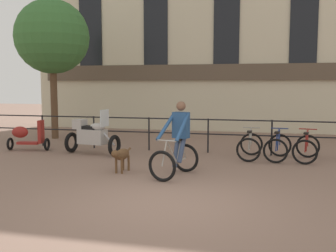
{
  "coord_description": "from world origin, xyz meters",
  "views": [
    {
      "loc": [
        1.61,
        -6.6,
        2.1
      ],
      "look_at": [
        -0.69,
        2.86,
        1.05
      ],
      "focal_mm": 42.0,
      "sensor_mm": 36.0,
      "label": 1
    }
  ],
  "objects_px": {
    "parked_bicycle_near_lamp": "(250,146)",
    "parked_bicycle_mid_left": "(278,147)",
    "cyclist_with_bike": "(177,143)",
    "parked_bicycle_mid_right": "(306,148)",
    "dog": "(121,155)",
    "parked_scooter": "(27,136)",
    "parked_motorcycle": "(92,135)"
  },
  "relations": [
    {
      "from": "cyclist_with_bike",
      "to": "parked_bicycle_near_lamp",
      "type": "xyz_separation_m",
      "value": [
        1.56,
        2.47,
        -0.41
      ]
    },
    {
      "from": "dog",
      "to": "parked_scooter",
      "type": "bearing_deg",
      "value": 157.3
    },
    {
      "from": "parked_bicycle_near_lamp",
      "to": "parked_bicycle_mid_left",
      "type": "distance_m",
      "value": 0.75
    },
    {
      "from": "dog",
      "to": "parked_bicycle_near_lamp",
      "type": "xyz_separation_m",
      "value": [
        2.91,
        2.49,
        -0.05
      ]
    },
    {
      "from": "parked_bicycle_mid_right",
      "to": "parked_scooter",
      "type": "xyz_separation_m",
      "value": [
        -8.41,
        -0.25,
        0.1
      ]
    },
    {
      "from": "cyclist_with_bike",
      "to": "dog",
      "type": "height_order",
      "value": "cyclist_with_bike"
    },
    {
      "from": "parked_bicycle_mid_right",
      "to": "parked_bicycle_mid_left",
      "type": "bearing_deg",
      "value": 9.92
    },
    {
      "from": "dog",
      "to": "parked_scooter",
      "type": "distance_m",
      "value": 4.58
    },
    {
      "from": "dog",
      "to": "parked_motorcycle",
      "type": "xyz_separation_m",
      "value": [
        -1.71,
        2.1,
        0.15
      ]
    },
    {
      "from": "parked_motorcycle",
      "to": "parked_scooter",
      "type": "relative_size",
      "value": 1.3
    },
    {
      "from": "parked_scooter",
      "to": "parked_motorcycle",
      "type": "bearing_deg",
      "value": -102.71
    },
    {
      "from": "cyclist_with_bike",
      "to": "parked_motorcycle",
      "type": "relative_size",
      "value": 0.99
    },
    {
      "from": "parked_motorcycle",
      "to": "parked_bicycle_near_lamp",
      "type": "xyz_separation_m",
      "value": [
        4.63,
        0.39,
        -0.2
      ]
    },
    {
      "from": "parked_motorcycle",
      "to": "parked_bicycle_near_lamp",
      "type": "bearing_deg",
      "value": -75.54
    },
    {
      "from": "cyclist_with_bike",
      "to": "dog",
      "type": "bearing_deg",
      "value": -162.94
    },
    {
      "from": "parked_scooter",
      "to": "parked_bicycle_mid_left",
      "type": "bearing_deg",
      "value": -97.45
    },
    {
      "from": "cyclist_with_bike",
      "to": "parked_bicycle_mid_right",
      "type": "height_order",
      "value": "cyclist_with_bike"
    },
    {
      "from": "parked_motorcycle",
      "to": "parked_scooter",
      "type": "height_order",
      "value": "parked_motorcycle"
    },
    {
      "from": "parked_motorcycle",
      "to": "parked_bicycle_mid_right",
      "type": "bearing_deg",
      "value": -76.72
    },
    {
      "from": "dog",
      "to": "parked_scooter",
      "type": "xyz_separation_m",
      "value": [
        -4.0,
        2.24,
        0.05
      ]
    },
    {
      "from": "dog",
      "to": "parked_bicycle_near_lamp",
      "type": "height_order",
      "value": "parked_bicycle_near_lamp"
    },
    {
      "from": "dog",
      "to": "parked_motorcycle",
      "type": "distance_m",
      "value": 2.72
    },
    {
      "from": "parked_scooter",
      "to": "parked_bicycle_mid_right",
      "type": "bearing_deg",
      "value": -97.62
    },
    {
      "from": "cyclist_with_bike",
      "to": "dog",
      "type": "distance_m",
      "value": 1.4
    },
    {
      "from": "parked_bicycle_mid_left",
      "to": "parked_bicycle_mid_right",
      "type": "relative_size",
      "value": 0.99
    },
    {
      "from": "cyclist_with_bike",
      "to": "parked_bicycle_mid_right",
      "type": "relative_size",
      "value": 1.41
    },
    {
      "from": "dog",
      "to": "parked_motorcycle",
      "type": "bearing_deg",
      "value": 135.73
    },
    {
      "from": "cyclist_with_bike",
      "to": "parked_scooter",
      "type": "bearing_deg",
      "value": 173.73
    },
    {
      "from": "parked_motorcycle",
      "to": "dog",
      "type": "bearing_deg",
      "value": -131.16
    },
    {
      "from": "parked_motorcycle",
      "to": "parked_bicycle_near_lamp",
      "type": "height_order",
      "value": "parked_motorcycle"
    },
    {
      "from": "cyclist_with_bike",
      "to": "dog",
      "type": "relative_size",
      "value": 1.8
    },
    {
      "from": "parked_bicycle_near_lamp",
      "to": "dog",
      "type": "bearing_deg",
      "value": 43.21
    }
  ]
}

